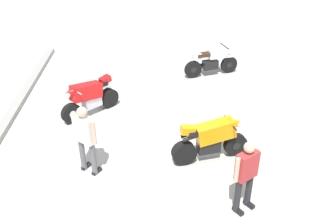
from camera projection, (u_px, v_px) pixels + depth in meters
ground_plane at (167, 138)px, 9.84m from camera, size 40.00×40.00×0.00m
motorcycle_red_sportbike at (89, 97)px, 10.66m from camera, size 1.44×1.58×1.14m
motorcycle_orange_sportbike at (211, 139)px, 8.74m from camera, size 0.74×1.95×1.14m
motorcycle_silver_cruiser at (211, 62)px, 13.22m from camera, size 0.79×2.05×1.09m
person_in_white_shirt at (85, 136)px, 8.09m from camera, size 0.52×0.59×1.75m
person_in_red_shirt at (246, 172)px, 7.11m from camera, size 0.49×0.59×1.65m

